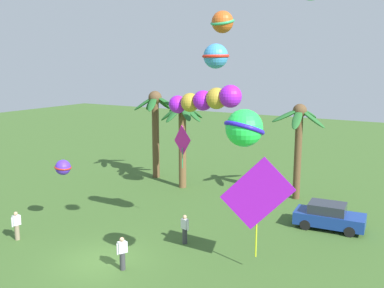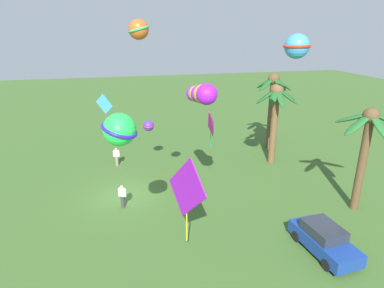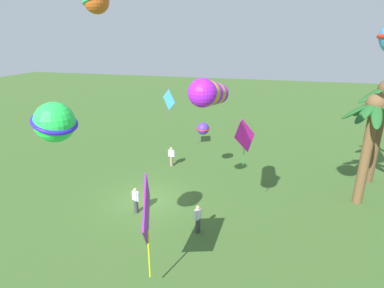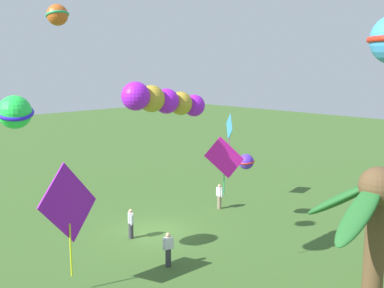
{
  "view_description": "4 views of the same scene",
  "coord_description": "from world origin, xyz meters",
  "px_view_note": "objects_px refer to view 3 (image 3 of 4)",
  "views": [
    {
      "loc": [
        13.81,
        -14.54,
        9.49
      ],
      "look_at": [
        2.49,
        4.49,
        5.31
      ],
      "focal_mm": 40.54,
      "sensor_mm": 36.0,
      "label": 1
    },
    {
      "loc": [
        20.75,
        -0.04,
        11.13
      ],
      "look_at": [
        3.21,
        4.14,
        4.66
      ],
      "focal_mm": 30.5,
      "sensor_mm": 36.0,
      "label": 2
    },
    {
      "loc": [
        16.17,
        7.32,
        9.94
      ],
      "look_at": [
        2.25,
        3.53,
        4.89
      ],
      "focal_mm": 29.18,
      "sensor_mm": 36.0,
      "label": 3
    },
    {
      "loc": [
        16.06,
        19.33,
        9.17
      ],
      "look_at": [
        1.88,
        4.91,
        5.7
      ],
      "focal_mm": 44.98,
      "sensor_mm": 36.0,
      "label": 4
    }
  ],
  "objects_px": {
    "palm_tree_2": "(382,112)",
    "kite_diamond_5": "(147,213)",
    "palm_tree_0": "(372,126)",
    "kite_diamond_1": "(245,136)",
    "kite_tube_0": "(210,93)",
    "spectator_0": "(171,156)",
    "spectator_2": "(136,200)",
    "kite_ball_4": "(203,129)",
    "kite_diamond_7": "(169,100)",
    "spectator_1": "(198,219)",
    "kite_ball_6": "(55,122)",
    "kite_ball_3": "(96,1)"
  },
  "relations": [
    {
      "from": "kite_diamond_5",
      "to": "spectator_0",
      "type": "bearing_deg",
      "value": -165.04
    },
    {
      "from": "kite_ball_4",
      "to": "kite_diamond_7",
      "type": "xyz_separation_m",
      "value": [
        -2.42,
        -3.41,
        1.43
      ]
    },
    {
      "from": "palm_tree_0",
      "to": "palm_tree_2",
      "type": "xyz_separation_m",
      "value": [
        -3.51,
        1.43,
        0.11
      ]
    },
    {
      "from": "spectator_1",
      "to": "kite_diamond_5",
      "type": "bearing_deg",
      "value": -11.46
    },
    {
      "from": "spectator_2",
      "to": "kite_ball_4",
      "type": "height_order",
      "value": "kite_ball_4"
    },
    {
      "from": "spectator_2",
      "to": "kite_diamond_1",
      "type": "bearing_deg",
      "value": 94.59
    },
    {
      "from": "spectator_2",
      "to": "kite_tube_0",
      "type": "bearing_deg",
      "value": 69.11
    },
    {
      "from": "spectator_0",
      "to": "spectator_2",
      "type": "relative_size",
      "value": 1.0
    },
    {
      "from": "spectator_1",
      "to": "spectator_2",
      "type": "height_order",
      "value": "same"
    },
    {
      "from": "spectator_1",
      "to": "spectator_2",
      "type": "relative_size",
      "value": 1.0
    },
    {
      "from": "kite_diamond_1",
      "to": "spectator_0",
      "type": "bearing_deg",
      "value": -136.69
    },
    {
      "from": "spectator_0",
      "to": "kite_tube_0",
      "type": "relative_size",
      "value": 0.38
    },
    {
      "from": "palm_tree_2",
      "to": "kite_diamond_7",
      "type": "xyz_separation_m",
      "value": [
        -0.51,
        -15.22,
        -0.08
      ]
    },
    {
      "from": "palm_tree_2",
      "to": "kite_diamond_1",
      "type": "xyz_separation_m",
      "value": [
        7.77,
        -8.27,
        0.02
      ]
    },
    {
      "from": "palm_tree_0",
      "to": "spectator_1",
      "type": "distance_m",
      "value": 11.35
    },
    {
      "from": "kite_tube_0",
      "to": "kite_ball_6",
      "type": "xyz_separation_m",
      "value": [
        4.13,
        -4.6,
        -0.51
      ]
    },
    {
      "from": "kite_diamond_1",
      "to": "kite_ball_6",
      "type": "bearing_deg",
      "value": -42.79
    },
    {
      "from": "kite_diamond_7",
      "to": "palm_tree_2",
      "type": "bearing_deg",
      "value": 88.07
    },
    {
      "from": "kite_ball_3",
      "to": "kite_tube_0",
      "type": "bearing_deg",
      "value": 126.9
    },
    {
      "from": "kite_diamond_1",
      "to": "kite_ball_3",
      "type": "xyz_separation_m",
      "value": [
        4.89,
        -4.8,
        5.94
      ]
    },
    {
      "from": "spectator_1",
      "to": "kite_diamond_1",
      "type": "bearing_deg",
      "value": 124.57
    },
    {
      "from": "kite_ball_6",
      "to": "kite_tube_0",
      "type": "bearing_deg",
      "value": 131.91
    },
    {
      "from": "kite_diamond_7",
      "to": "spectator_0",
      "type": "bearing_deg",
      "value": 22.27
    },
    {
      "from": "palm_tree_2",
      "to": "kite_ball_6",
      "type": "height_order",
      "value": "kite_ball_6"
    },
    {
      "from": "spectator_2",
      "to": "kite_ball_3",
      "type": "relative_size",
      "value": 1.5
    },
    {
      "from": "spectator_2",
      "to": "kite_tube_0",
      "type": "height_order",
      "value": "kite_tube_0"
    },
    {
      "from": "palm_tree_0",
      "to": "kite_diamond_5",
      "type": "relative_size",
      "value": 1.45
    },
    {
      "from": "spectator_2",
      "to": "kite_diamond_7",
      "type": "bearing_deg",
      "value": -174.17
    },
    {
      "from": "palm_tree_0",
      "to": "kite_tube_0",
      "type": "bearing_deg",
      "value": -51.33
    },
    {
      "from": "palm_tree_0",
      "to": "spectator_1",
      "type": "xyz_separation_m",
      "value": [
        5.68,
        -8.9,
        -4.15
      ]
    },
    {
      "from": "kite_tube_0",
      "to": "kite_diamond_5",
      "type": "xyz_separation_m",
      "value": [
        3.53,
        -1.61,
        -3.99
      ]
    },
    {
      "from": "spectator_0",
      "to": "spectator_2",
      "type": "height_order",
      "value": "same"
    },
    {
      "from": "palm_tree_2",
      "to": "kite_diamond_7",
      "type": "distance_m",
      "value": 15.23
    },
    {
      "from": "kite_diamond_1",
      "to": "kite_diamond_5",
      "type": "distance_m",
      "value": 6.68
    },
    {
      "from": "spectator_0",
      "to": "spectator_2",
      "type": "distance_m",
      "value": 7.16
    },
    {
      "from": "spectator_1",
      "to": "kite_tube_0",
      "type": "distance_m",
      "value": 6.9
    },
    {
      "from": "spectator_0",
      "to": "kite_diamond_1",
      "type": "bearing_deg",
      "value": 43.31
    },
    {
      "from": "palm_tree_0",
      "to": "kite_diamond_1",
      "type": "distance_m",
      "value": 8.06
    },
    {
      "from": "palm_tree_2",
      "to": "kite_diamond_5",
      "type": "relative_size",
      "value": 1.53
    },
    {
      "from": "kite_diamond_1",
      "to": "palm_tree_0",
      "type": "bearing_deg",
      "value": 121.91
    },
    {
      "from": "palm_tree_2",
      "to": "kite_tube_0",
      "type": "relative_size",
      "value": 1.74
    },
    {
      "from": "palm_tree_0",
      "to": "palm_tree_2",
      "type": "bearing_deg",
      "value": 157.87
    },
    {
      "from": "kite_diamond_1",
      "to": "kite_diamond_7",
      "type": "xyz_separation_m",
      "value": [
        -8.29,
        -6.95,
        -0.11
      ]
    },
    {
      "from": "kite_ball_6",
      "to": "spectator_0",
      "type": "bearing_deg",
      "value": -178.45
    },
    {
      "from": "palm_tree_2",
      "to": "spectator_2",
      "type": "xyz_separation_m",
      "value": [
        8.26,
        -14.32,
        -4.26
      ]
    },
    {
      "from": "spectator_0",
      "to": "kite_diamond_7",
      "type": "relative_size",
      "value": 0.68
    },
    {
      "from": "palm_tree_0",
      "to": "kite_ball_4",
      "type": "height_order",
      "value": "palm_tree_0"
    },
    {
      "from": "palm_tree_2",
      "to": "spectator_2",
      "type": "bearing_deg",
      "value": -60.03
    },
    {
      "from": "kite_ball_4",
      "to": "spectator_1",
      "type": "bearing_deg",
      "value": 11.49
    },
    {
      "from": "kite_tube_0",
      "to": "spectator_1",
      "type": "bearing_deg",
      "value": -140.12
    }
  ]
}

